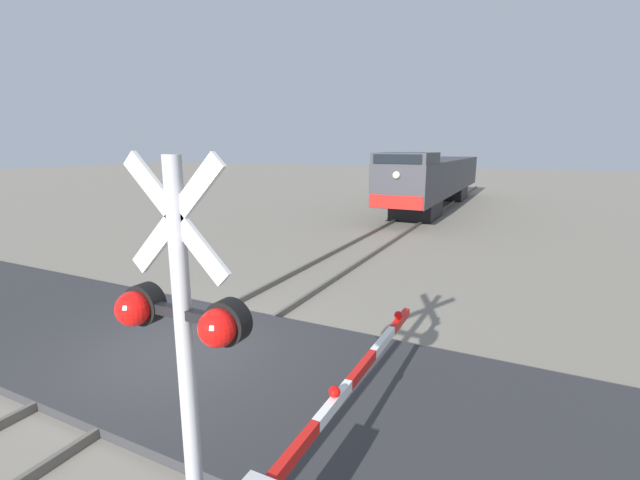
{
  "coord_description": "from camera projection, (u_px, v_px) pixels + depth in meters",
  "views": [
    {
      "loc": [
        5.93,
        -5.73,
        4.03
      ],
      "look_at": [
        1.08,
        4.07,
        1.66
      ],
      "focal_mm": 24.34,
      "sensor_mm": 36.0,
      "label": 1
    }
  ],
  "objects": [
    {
      "name": "rail_track_left",
      "position": [
        151.0,
        346.0,
        8.74
      ],
      "size": [
        0.08,
        80.0,
        0.15
      ],
      "primitive_type": "cube",
      "color": "#59544C",
      "rests_on": "ground_plane"
    },
    {
      "name": "rail_track_right",
      "position": [
        207.0,
        362.0,
        8.12
      ],
      "size": [
        0.08,
        80.0,
        0.15
      ],
      "primitive_type": "cube",
      "color": "#59544C",
      "rests_on": "ground_plane"
    },
    {
      "name": "crossing_signal",
      "position": [
        183.0,
        350.0,
        3.37
      ],
      "size": [
        1.18,
        0.33,
        4.0
      ],
      "color": "#ADADB2",
      "rests_on": "ground_plane"
    },
    {
      "name": "road_surface",
      "position": [
        178.0,
        354.0,
        8.43
      ],
      "size": [
        36.0,
        4.58,
        0.16
      ],
      "primitive_type": "cube",
      "color": "#2D2D30",
      "rests_on": "ground_plane"
    },
    {
      "name": "locomotive",
      "position": [
        435.0,
        178.0,
        28.47
      ],
      "size": [
        2.77,
        18.64,
        3.71
      ],
      "color": "black",
      "rests_on": "ground_plane"
    },
    {
      "name": "ground_plane",
      "position": [
        178.0,
        357.0,
        8.44
      ],
      "size": [
        160.0,
        160.0,
        0.0
      ],
      "primitive_type": "plane",
      "color": "gray"
    }
  ]
}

